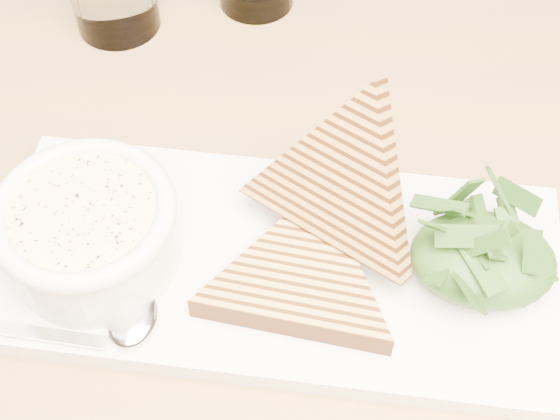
# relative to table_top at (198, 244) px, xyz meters

# --- Properties ---
(table_top) EXTENTS (1.29, 0.93, 0.04)m
(table_top) POSITION_rel_table_top_xyz_m (0.00, 0.00, 0.00)
(table_top) COLOR olive
(table_top) RESTS_ON ground
(platter) EXTENTS (0.41, 0.19, 0.02)m
(platter) POSITION_rel_table_top_xyz_m (0.07, -0.03, 0.03)
(platter) COLOR white
(platter) RESTS_ON table_top
(soup_bowl) EXTENTS (0.12, 0.12, 0.05)m
(soup_bowl) POSITION_rel_table_top_xyz_m (-0.06, -0.04, 0.06)
(soup_bowl) COLOR white
(soup_bowl) RESTS_ON platter
(soup) EXTENTS (0.10, 0.10, 0.01)m
(soup) POSITION_rel_table_top_xyz_m (-0.06, -0.04, 0.09)
(soup) COLOR #F4DD95
(soup) RESTS_ON soup_bowl
(bowl_rim) EXTENTS (0.13, 0.13, 0.01)m
(bowl_rim) POSITION_rel_table_top_xyz_m (-0.06, -0.04, 0.09)
(bowl_rim) COLOR white
(bowl_rim) RESTS_ON soup_bowl
(sandwich_flat) EXTENTS (0.18, 0.18, 0.02)m
(sandwich_flat) POSITION_rel_table_top_xyz_m (0.09, -0.05, 0.05)
(sandwich_flat) COLOR #B78845
(sandwich_flat) RESTS_ON platter
(sandwich_lean) EXTENTS (0.22, 0.21, 0.18)m
(sandwich_lean) POSITION_rel_table_top_xyz_m (0.11, 0.00, 0.09)
(sandwich_lean) COLOR #B78845
(sandwich_lean) RESTS_ON sandwich_flat
(salad_base) EXTENTS (0.10, 0.08, 0.04)m
(salad_base) POSITION_rel_table_top_xyz_m (0.21, -0.02, 0.06)
(salad_base) COLOR black
(salad_base) RESTS_ON platter
(arugula_pile) EXTENTS (0.11, 0.10, 0.05)m
(arugula_pile) POSITION_rel_table_top_xyz_m (0.21, -0.02, 0.06)
(arugula_pile) COLOR #3B6325
(arugula_pile) RESTS_ON platter
(spoon_bowl) EXTENTS (0.04, 0.05, 0.01)m
(spoon_bowl) POSITION_rel_table_top_xyz_m (-0.02, -0.09, 0.04)
(spoon_bowl) COLOR silver
(spoon_bowl) RESTS_ON platter
(spoon_handle) EXTENTS (0.12, 0.01, 0.00)m
(spoon_handle) POSITION_rel_table_top_xyz_m (-0.10, -0.11, 0.04)
(spoon_handle) COLOR silver
(spoon_handle) RESTS_ON platter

